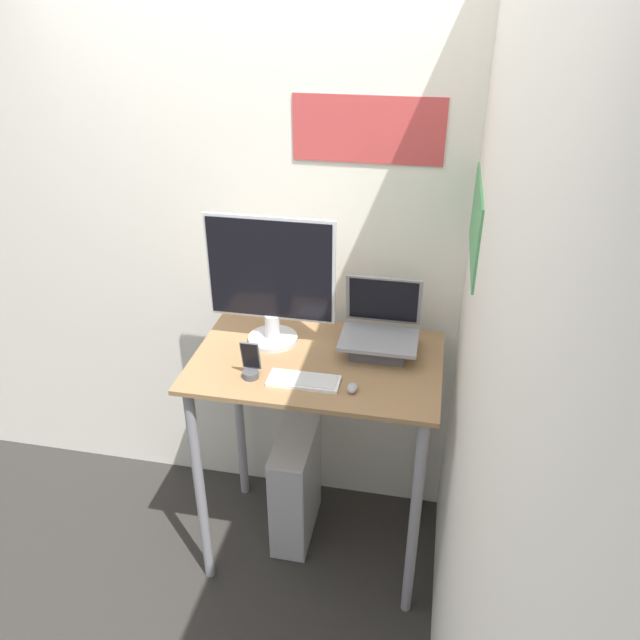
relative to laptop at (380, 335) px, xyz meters
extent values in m
plane|color=#2D2B28|center=(-0.23, -0.43, -1.12)|extent=(12.00, 12.00, 0.00)
cube|color=silver|center=(-0.23, 0.29, 0.18)|extent=(6.00, 0.05, 2.60)
cube|color=#BF3F3F|center=(-0.11, 0.26, 0.74)|extent=(0.59, 0.01, 0.25)
cube|color=silver|center=(0.34, -0.43, 0.18)|extent=(0.05, 6.00, 2.60)
cube|color=#4C9959|center=(0.31, -0.05, 0.51)|extent=(0.01, 0.55, 0.28)
cube|color=#936D47|center=(-0.23, -0.11, -0.08)|extent=(0.99, 0.63, 0.02)
cylinder|color=gray|center=(-0.68, -0.37, -0.60)|extent=(0.04, 0.04, 1.02)
cylinder|color=gray|center=(0.21, -0.37, -0.60)|extent=(0.04, 0.04, 1.02)
cylinder|color=gray|center=(-0.68, 0.16, -0.60)|extent=(0.04, 0.04, 1.02)
cylinder|color=gray|center=(0.21, 0.16, -0.60)|extent=(0.04, 0.04, 1.02)
cube|color=#4C4C51|center=(0.00, -0.03, -0.04)|extent=(0.22, 0.15, 0.06)
cube|color=gray|center=(0.00, -0.03, 0.00)|extent=(0.31, 0.22, 0.02)
cube|color=gray|center=(0.00, 0.10, 0.11)|extent=(0.31, 0.05, 0.21)
cube|color=black|center=(0.00, 0.09, 0.11)|extent=(0.28, 0.04, 0.19)
cylinder|color=silver|center=(-0.44, 0.00, -0.06)|extent=(0.21, 0.21, 0.02)
cylinder|color=silver|center=(-0.44, 0.00, 0.00)|extent=(0.06, 0.06, 0.10)
cube|color=silver|center=(-0.44, 0.00, 0.25)|extent=(0.52, 0.01, 0.43)
cube|color=black|center=(-0.44, -0.01, 0.25)|extent=(0.50, 0.01, 0.41)
cube|color=white|center=(-0.25, -0.28, -0.07)|extent=(0.27, 0.11, 0.01)
cube|color=silver|center=(-0.25, -0.28, -0.06)|extent=(0.25, 0.09, 0.00)
ellipsoid|color=#99999E|center=(-0.06, -0.29, -0.06)|extent=(0.04, 0.06, 0.03)
cylinder|color=#4C4C51|center=(-0.45, -0.28, -0.06)|extent=(0.06, 0.06, 0.03)
cube|color=#4C515B|center=(-0.45, -0.27, 0.02)|extent=(0.07, 0.03, 0.13)
cube|color=black|center=(-0.45, -0.27, 0.02)|extent=(0.06, 0.03, 0.11)
cube|color=silver|center=(-0.35, -0.04, -0.84)|extent=(0.16, 0.39, 0.56)
cube|color=#ADADB2|center=(-0.35, -0.24, -0.84)|extent=(0.16, 0.01, 0.53)
camera|label=1|loc=(0.18, -2.15, 1.26)|focal=35.00mm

